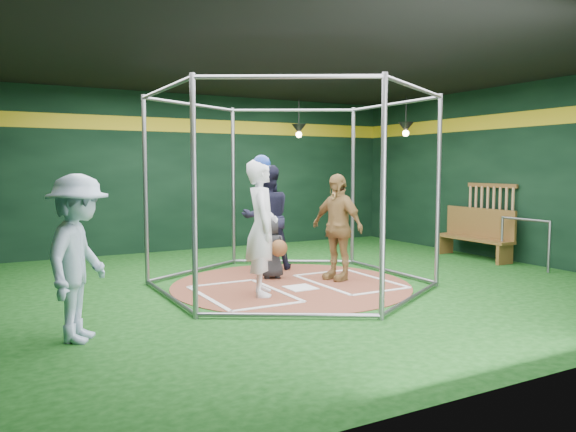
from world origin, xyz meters
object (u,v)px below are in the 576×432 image
visitor_leopard (337,227)px  umpire (267,217)px  dugout_bench (476,233)px  batter_figure (262,226)px

visitor_leopard → umpire: umpire is taller
umpire → dugout_bench: size_ratio=1.07×
batter_figure → umpire: (0.99, 1.81, -0.06)m
umpire → dugout_bench: umpire is taller
visitor_leopard → umpire: size_ratio=0.93×
batter_figure → dugout_bench: size_ratio=1.15×
visitor_leopard → dugout_bench: visitor_leopard is taller
batter_figure → visitor_leopard: size_ratio=1.16×
visitor_leopard → dugout_bench: 3.80m
visitor_leopard → dugout_bench: bearing=81.8°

